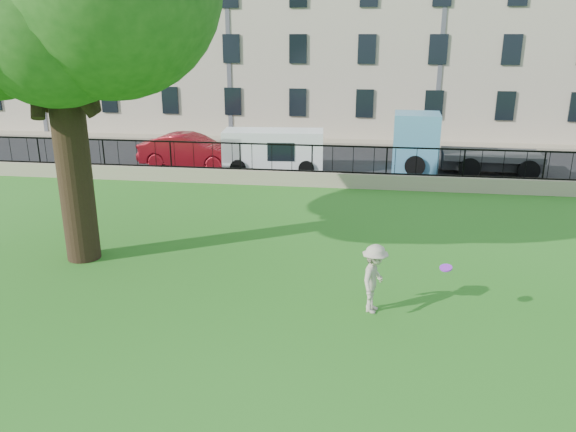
% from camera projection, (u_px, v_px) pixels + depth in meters
% --- Properties ---
extents(ground, '(120.00, 120.00, 0.00)m').
position_uv_depth(ground, '(254.00, 330.00, 11.90)').
color(ground, '#26701A').
rests_on(ground, ground).
extents(retaining_wall, '(50.00, 0.40, 0.60)m').
position_uv_depth(retaining_wall, '(312.00, 179.00, 23.11)').
color(retaining_wall, gray).
rests_on(retaining_wall, ground).
extents(iron_railing, '(50.00, 0.05, 1.13)m').
position_uv_depth(iron_railing, '(312.00, 159.00, 22.84)').
color(iron_railing, black).
rests_on(iron_railing, retaining_wall).
extents(street, '(60.00, 9.00, 0.01)m').
position_uv_depth(street, '(321.00, 162.00, 27.62)').
color(street, black).
rests_on(street, ground).
extents(sidewalk, '(60.00, 1.40, 0.12)m').
position_uv_depth(sidewalk, '(329.00, 142.00, 32.50)').
color(sidewalk, gray).
rests_on(sidewalk, ground).
extents(building_row, '(56.40, 10.40, 13.80)m').
position_uv_depth(building_row, '(338.00, 19.00, 35.73)').
color(building_row, '#B2A18D').
rests_on(building_row, ground).
extents(man, '(0.85, 1.15, 1.59)m').
position_uv_depth(man, '(374.00, 279.00, 12.46)').
color(man, '#B5A693').
rests_on(man, ground).
extents(frisbee, '(0.29, 0.28, 0.12)m').
position_uv_depth(frisbee, '(446.00, 268.00, 12.05)').
color(frisbee, purple).
extents(red_sedan, '(4.84, 1.93, 1.57)m').
position_uv_depth(red_sedan, '(191.00, 151.00, 26.23)').
color(red_sedan, maroon).
rests_on(red_sedan, street).
extents(white_van, '(4.60, 2.10, 1.88)m').
position_uv_depth(white_van, '(274.00, 151.00, 25.44)').
color(white_van, white).
rests_on(white_van, street).
extents(blue_truck, '(6.35, 2.53, 2.62)m').
position_uv_depth(blue_truck, '(464.00, 144.00, 25.11)').
color(blue_truck, '#5297C2').
rests_on(blue_truck, street).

